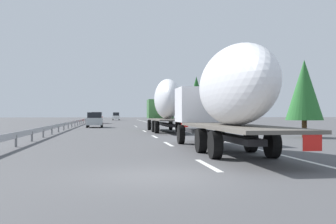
{
  "coord_description": "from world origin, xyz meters",
  "views": [
    {
      "loc": [
        -10.86,
        1.26,
        1.67
      ],
      "look_at": [
        19.14,
        -2.86,
        1.79
      ],
      "focal_mm": 43.67,
      "sensor_mm": 36.0,
      "label": 1
    }
  ],
  "objects_px": {
    "truck_trailing": "(226,94)",
    "truck_lead": "(166,103)",
    "road_sign": "(173,109)",
    "car_red_compact": "(97,118)",
    "car_white_van": "(116,116)",
    "car_silver_hatch": "(95,120)"
  },
  "relations": [
    {
      "from": "truck_trailing",
      "to": "truck_lead",
      "type": "bearing_deg",
      "value": -0.0
    },
    {
      "from": "truck_trailing",
      "to": "road_sign",
      "type": "bearing_deg",
      "value": -4.97
    },
    {
      "from": "road_sign",
      "to": "car_red_compact",
      "type": "bearing_deg",
      "value": 31.58
    },
    {
      "from": "truck_trailing",
      "to": "car_white_van",
      "type": "height_order",
      "value": "truck_trailing"
    },
    {
      "from": "car_silver_hatch",
      "to": "road_sign",
      "type": "distance_m",
      "value": 10.49
    },
    {
      "from": "car_white_van",
      "to": "car_silver_hatch",
      "type": "height_order",
      "value": "car_white_van"
    },
    {
      "from": "car_silver_hatch",
      "to": "car_red_compact",
      "type": "xyz_separation_m",
      "value": [
        19.9,
        0.45,
        0.04
      ]
    },
    {
      "from": "car_white_van",
      "to": "road_sign",
      "type": "bearing_deg",
      "value": -172.27
    },
    {
      "from": "truck_trailing",
      "to": "road_sign",
      "type": "height_order",
      "value": "truck_trailing"
    },
    {
      "from": "car_silver_hatch",
      "to": "road_sign",
      "type": "height_order",
      "value": "road_sign"
    },
    {
      "from": "car_white_van",
      "to": "car_red_compact",
      "type": "bearing_deg",
      "value": 174.1
    },
    {
      "from": "car_white_van",
      "to": "car_red_compact",
      "type": "xyz_separation_m",
      "value": [
        -34.07,
        3.52,
        -0.01
      ]
    },
    {
      "from": "truck_trailing",
      "to": "car_silver_hatch",
      "type": "relative_size",
      "value": 3.43
    },
    {
      "from": "car_red_compact",
      "to": "road_sign",
      "type": "distance_m",
      "value": 20.0
    },
    {
      "from": "car_silver_hatch",
      "to": "car_red_compact",
      "type": "bearing_deg",
      "value": 1.3
    },
    {
      "from": "truck_trailing",
      "to": "car_silver_hatch",
      "type": "distance_m",
      "value": 33.51
    },
    {
      "from": "car_red_compact",
      "to": "road_sign",
      "type": "bearing_deg",
      "value": -148.42
    },
    {
      "from": "truck_trailing",
      "to": "car_white_van",
      "type": "distance_m",
      "value": 86.82
    },
    {
      "from": "truck_lead",
      "to": "car_red_compact",
      "type": "distance_m",
      "value": 33.59
    },
    {
      "from": "truck_trailing",
      "to": "car_red_compact",
      "type": "xyz_separation_m",
      "value": [
        52.65,
        7.35,
        -1.56
      ]
    },
    {
      "from": "car_white_van",
      "to": "car_silver_hatch",
      "type": "distance_m",
      "value": 54.06
    },
    {
      "from": "truck_lead",
      "to": "truck_trailing",
      "type": "height_order",
      "value": "truck_lead"
    }
  ]
}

